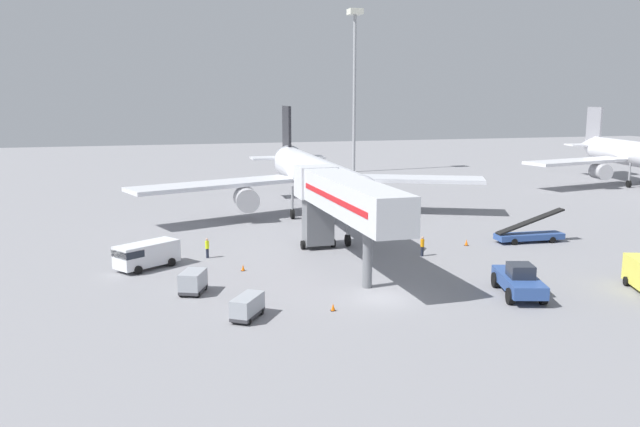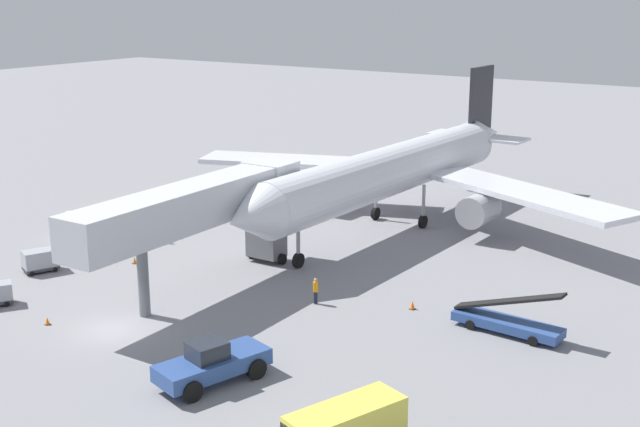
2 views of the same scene
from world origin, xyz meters
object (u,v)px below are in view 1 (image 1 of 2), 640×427
object	(u,v)px
safety_cone_alpha	(243,268)
safety_cone_charlie	(466,243)
airplane_at_gate	(314,176)
apron_light_mast	(355,62)
pushback_tug	(519,281)
baggage_cart_rear_left	(247,306)
baggage_cart_rear_right	(193,281)
belt_loader_truck	(529,234)
ground_crew_worker_midground	(207,248)
service_van_near_right	(145,254)
safety_cone_bravo	(333,307)
ground_crew_worker_foreground	(422,246)
jet_bridge	(342,198)

from	to	relation	value
safety_cone_alpha	safety_cone_charlie	distance (m)	21.56
safety_cone_charlie	airplane_at_gate	bearing A→B (deg)	121.49
safety_cone_charlie	apron_light_mast	distance (m)	62.85
pushback_tug	safety_cone_charlie	bearing A→B (deg)	75.22
baggage_cart_rear_left	baggage_cart_rear_right	world-z (taller)	baggage_cart_rear_right
pushback_tug	belt_loader_truck	xyz separation A→B (m)	(10.28, 14.43, -0.31)
belt_loader_truck	ground_crew_worker_midground	distance (m)	30.07
belt_loader_truck	safety_cone_alpha	size ratio (longest dim) A/B	13.24
service_van_near_right	baggage_cart_rear_left	world-z (taller)	service_van_near_right
pushback_tug	safety_cone_bravo	world-z (taller)	pushback_tug
belt_loader_truck	safety_cone_bravo	distance (m)	27.50
ground_crew_worker_foreground	baggage_cart_rear_right	bearing A→B (deg)	-164.29
safety_cone_bravo	belt_loader_truck	bearing A→B (deg)	30.84
baggage_cart_rear_right	jet_bridge	bearing A→B (deg)	18.28
safety_cone_charlie	jet_bridge	bearing A→B (deg)	-162.63
belt_loader_truck	baggage_cart_rear_left	distance (m)	32.39
airplane_at_gate	safety_cone_alpha	xyz separation A→B (m)	(-11.11, -19.90, -4.60)
baggage_cart_rear_right	baggage_cart_rear_left	bearing A→B (deg)	-65.44
pushback_tug	belt_loader_truck	distance (m)	17.72
baggage_cart_rear_left	safety_cone_alpha	distance (m)	11.31
jet_bridge	service_van_near_right	distance (m)	16.37
airplane_at_gate	belt_loader_truck	size ratio (longest dim) A/B	6.32
airplane_at_gate	apron_light_mast	bearing A→B (deg)	66.00
baggage_cart_rear_left	ground_crew_worker_foreground	world-z (taller)	ground_crew_worker_foreground
ground_crew_worker_foreground	apron_light_mast	bearing A→B (deg)	76.92
service_van_near_right	baggage_cart_rear_left	distance (m)	15.24
baggage_cart_rear_right	safety_cone_charlie	xyz separation A→B (m)	(25.61, 8.22, -0.60)
pushback_tug	ground_crew_worker_foreground	size ratio (longest dim) A/B	3.67
jet_bridge	safety_cone_bravo	size ratio (longest dim) A/B	41.26
airplane_at_gate	safety_cone_alpha	world-z (taller)	airplane_at_gate
baggage_cart_rear_left	apron_light_mast	distance (m)	82.23
baggage_cart_rear_right	safety_cone_bravo	size ratio (longest dim) A/B	5.52
baggage_cart_rear_right	ground_crew_worker_midground	world-z (taller)	ground_crew_worker_midground
baggage_cart_rear_left	safety_cone_bravo	distance (m)	5.58
airplane_at_gate	pushback_tug	world-z (taller)	airplane_at_gate
service_van_near_right	safety_cone_alpha	world-z (taller)	service_van_near_right
pushback_tug	apron_light_mast	xyz separation A→B (m)	(12.61, 73.93, 18.52)
belt_loader_truck	apron_light_mast	size ratio (longest dim) A/B	0.23
apron_light_mast	baggage_cart_rear_left	bearing A→B (deg)	-113.16
ground_crew_worker_midground	ground_crew_worker_foreground	bearing A→B (deg)	-13.50
pushback_tug	apron_light_mast	bearing A→B (deg)	80.32
pushback_tug	ground_crew_worker_midground	bearing A→B (deg)	140.14
pushback_tug	jet_bridge	bearing A→B (deg)	132.15
pushback_tug	safety_cone_bravo	distance (m)	13.35
belt_loader_truck	ground_crew_worker_foreground	bearing A→B (deg)	-169.28
safety_cone_alpha	service_van_near_right	bearing A→B (deg)	159.17
baggage_cart_rear_left	apron_light_mast	bearing A→B (deg)	66.84
jet_bridge	safety_cone_charlie	world-z (taller)	jet_bridge
jet_bridge	ground_crew_worker_foreground	bearing A→B (deg)	11.58
ground_crew_worker_foreground	belt_loader_truck	bearing A→B (deg)	10.72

